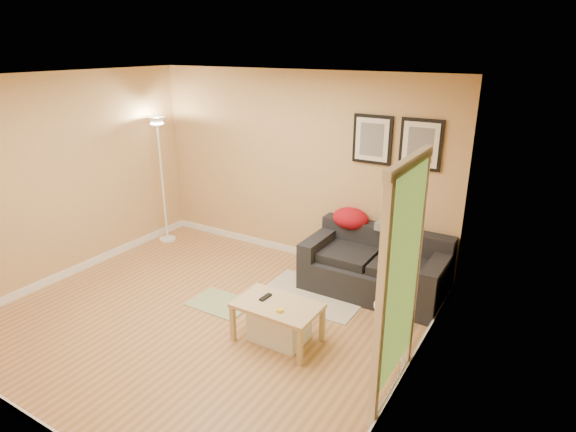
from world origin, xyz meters
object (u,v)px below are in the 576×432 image
at_px(storage_bin, 279,324).
at_px(floor_lamp, 163,184).
at_px(sofa, 375,264).
at_px(side_table, 392,332).
at_px(book_stack, 395,303).
at_px(coffee_table, 277,322).

distance_m(storage_bin, floor_lamp, 3.30).
xyz_separation_m(sofa, side_table, (0.64, -1.18, -0.09)).
bearing_deg(sofa, floor_lamp, -177.92).
xyz_separation_m(storage_bin, book_stack, (1.11, 0.29, 0.44)).
height_order(sofa, storage_bin, sofa).
xyz_separation_m(sofa, floor_lamp, (-3.38, -0.12, 0.54)).
distance_m(sofa, coffee_table, 1.58).
xyz_separation_m(coffee_table, storage_bin, (0.00, 0.03, -0.04)).
relative_size(sofa, storage_bin, 2.96).
height_order(sofa, coffee_table, sofa).
distance_m(coffee_table, book_stack, 1.22).
bearing_deg(side_table, coffee_table, -163.54).
bearing_deg(storage_bin, book_stack, 14.44).
bearing_deg(side_table, sofa, 118.47).
distance_m(sofa, book_stack, 1.38).
distance_m(coffee_table, floor_lamp, 3.31).
relative_size(book_stack, floor_lamp, 0.13).
xyz_separation_m(sofa, coffee_table, (-0.46, -1.50, -0.16)).
relative_size(side_table, book_stack, 2.40).
xyz_separation_m(coffee_table, book_stack, (1.11, 0.31, 0.40)).
bearing_deg(storage_bin, floor_lamp, 155.16).
bearing_deg(floor_lamp, storage_bin, -24.84).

